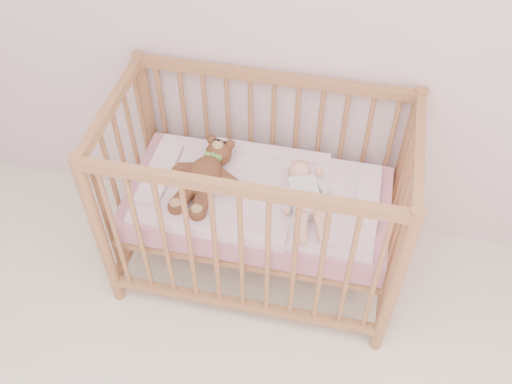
% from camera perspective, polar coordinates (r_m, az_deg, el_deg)
% --- Properties ---
extents(crib, '(1.36, 0.76, 1.00)m').
position_cam_1_polar(crib, '(2.69, 0.22, -0.94)').
color(crib, '#B57F4D').
rests_on(crib, floor).
extents(mattress, '(1.22, 0.62, 0.13)m').
position_cam_1_polar(mattress, '(2.70, 0.22, -1.15)').
color(mattress, '#CA7E93').
rests_on(mattress, crib).
extents(blanket, '(1.10, 0.58, 0.06)m').
position_cam_1_polar(blanket, '(2.64, 0.23, -0.09)').
color(blanket, pink).
rests_on(blanket, mattress).
extents(baby, '(0.37, 0.53, 0.12)m').
position_cam_1_polar(baby, '(2.55, 4.87, -0.04)').
color(baby, white).
rests_on(baby, blanket).
extents(teddy_bear, '(0.42, 0.55, 0.14)m').
position_cam_1_polar(teddy_bear, '(2.62, -5.20, 1.69)').
color(teddy_bear, brown).
rests_on(teddy_bear, blanket).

